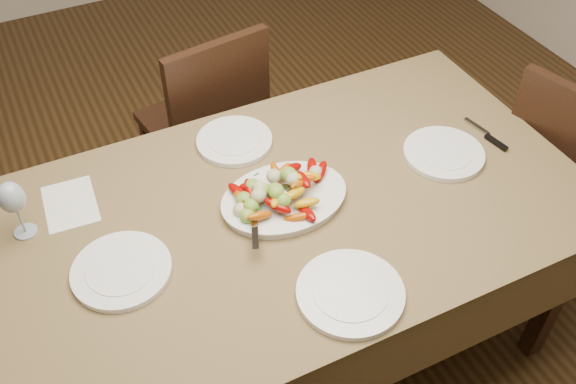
% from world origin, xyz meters
% --- Properties ---
extents(floor, '(6.00, 6.00, 0.00)m').
position_xyz_m(floor, '(0.00, 0.00, 0.00)').
color(floor, '#372410').
rests_on(floor, ground).
extents(dining_table, '(1.85, 1.06, 0.76)m').
position_xyz_m(dining_table, '(0.13, 0.01, 0.38)').
color(dining_table, brown).
rests_on(dining_table, ground).
extents(chair_far, '(0.48, 0.48, 0.95)m').
position_xyz_m(chair_far, '(0.14, 0.85, 0.47)').
color(chair_far, black).
rests_on(chair_far, ground).
extents(chair_right, '(0.51, 0.51, 0.95)m').
position_xyz_m(chair_right, '(1.29, -0.08, 0.47)').
color(chair_right, black).
rests_on(chair_right, ground).
extents(serving_platter, '(0.38, 0.28, 0.02)m').
position_xyz_m(serving_platter, '(0.12, 0.03, 0.77)').
color(serving_platter, white).
rests_on(serving_platter, dining_table).
extents(roasted_vegetables, '(0.31, 0.21, 0.09)m').
position_xyz_m(roasted_vegetables, '(0.12, 0.03, 0.83)').
color(roasted_vegetables, '#820502').
rests_on(roasted_vegetables, serving_platter).
extents(serving_spoon, '(0.28, 0.16, 0.03)m').
position_xyz_m(serving_spoon, '(0.06, -0.01, 0.81)').
color(serving_spoon, '#9EA0A8').
rests_on(serving_spoon, serving_platter).
extents(plate_left, '(0.27, 0.27, 0.02)m').
position_xyz_m(plate_left, '(-0.39, -0.02, 0.77)').
color(plate_left, white).
rests_on(plate_left, dining_table).
extents(plate_right, '(0.26, 0.26, 0.02)m').
position_xyz_m(plate_right, '(0.69, -0.01, 0.77)').
color(plate_right, white).
rests_on(plate_right, dining_table).
extents(plate_far, '(0.25, 0.25, 0.02)m').
position_xyz_m(plate_far, '(0.10, 0.35, 0.77)').
color(plate_far, white).
rests_on(plate_far, dining_table).
extents(plate_near, '(0.29, 0.29, 0.02)m').
position_xyz_m(plate_near, '(0.13, -0.36, 0.77)').
color(plate_near, white).
rests_on(plate_near, dining_table).
extents(wine_glass, '(0.08, 0.08, 0.20)m').
position_xyz_m(wine_glass, '(-0.60, 0.25, 0.86)').
color(wine_glass, '#8C99A5').
rests_on(wine_glass, dining_table).
extents(menu_card, '(0.16, 0.22, 0.00)m').
position_xyz_m(menu_card, '(-0.46, 0.31, 0.76)').
color(menu_card, silver).
rests_on(menu_card, dining_table).
extents(table_knife, '(0.05, 0.20, 0.01)m').
position_xyz_m(table_knife, '(0.88, -0.00, 0.76)').
color(table_knife, '#9EA0A8').
rests_on(table_knife, dining_table).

